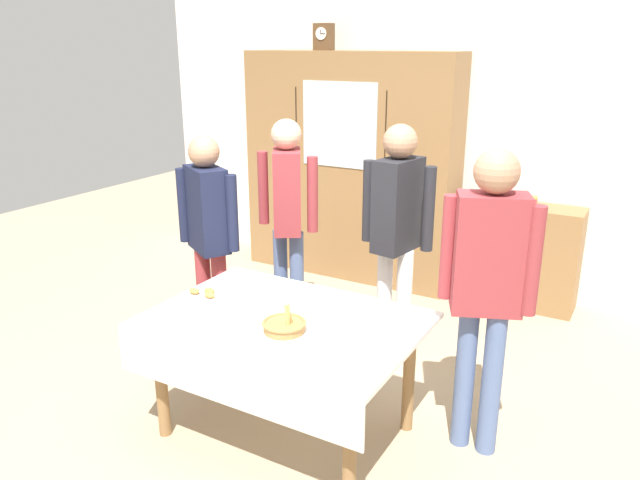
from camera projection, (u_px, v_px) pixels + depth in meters
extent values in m
plane|color=tan|center=(304.00, 414.00, 3.81)|extent=(12.00, 12.00, 0.00)
cube|color=silver|center=(452.00, 142.00, 5.58)|extent=(6.40, 0.10, 2.70)
cylinder|color=olive|center=(161.00, 381.00, 3.50)|extent=(0.07, 0.07, 0.71)
cylinder|color=olive|center=(350.00, 448.00, 2.93)|extent=(0.07, 0.07, 0.71)
cylinder|color=olive|center=(241.00, 330.00, 4.13)|extent=(0.07, 0.07, 0.71)
cylinder|color=olive|center=(409.00, 376.00, 3.56)|extent=(0.07, 0.07, 0.71)
cube|color=white|center=(285.00, 321.00, 3.42)|extent=(1.50, 1.04, 0.03)
cube|color=white|center=(228.00, 385.00, 3.03)|extent=(1.50, 0.01, 0.24)
cube|color=olive|center=(350.00, 167.00, 5.84)|extent=(2.09, 0.45, 2.15)
cube|color=silver|center=(339.00, 125.00, 5.52)|extent=(0.75, 0.01, 0.77)
cube|color=black|center=(297.00, 178.00, 5.91)|extent=(0.01, 0.01, 1.72)
cube|color=black|center=(384.00, 188.00, 5.47)|extent=(0.01, 0.01, 1.72)
cube|color=brown|center=(324.00, 37.00, 5.61)|extent=(0.18, 0.10, 0.24)
cylinder|color=white|center=(321.00, 33.00, 5.56)|extent=(0.11, 0.01, 0.11)
cube|color=black|center=(321.00, 32.00, 5.55)|extent=(0.00, 0.00, 0.04)
cube|color=black|center=(323.00, 33.00, 5.55)|extent=(0.05, 0.00, 0.00)
cube|color=olive|center=(522.00, 255.00, 5.29)|extent=(0.94, 0.35, 0.90)
cube|color=#99332D|center=(528.00, 203.00, 5.15)|extent=(0.17, 0.21, 0.04)
cube|color=#B29333|center=(528.00, 199.00, 5.14)|extent=(0.13, 0.18, 0.03)
cylinder|color=white|center=(295.00, 312.00, 3.49)|extent=(0.13, 0.13, 0.01)
cylinder|color=white|center=(295.00, 307.00, 3.48)|extent=(0.08, 0.08, 0.05)
torus|color=white|center=(300.00, 307.00, 3.46)|extent=(0.04, 0.01, 0.04)
cylinder|color=#47230F|center=(295.00, 303.00, 3.47)|extent=(0.06, 0.06, 0.01)
cylinder|color=white|center=(356.00, 330.00, 3.27)|extent=(0.13, 0.13, 0.01)
cylinder|color=white|center=(356.00, 324.00, 3.26)|extent=(0.08, 0.08, 0.05)
torus|color=white|center=(363.00, 325.00, 3.24)|extent=(0.04, 0.01, 0.04)
cylinder|color=#47230F|center=(356.00, 321.00, 3.25)|extent=(0.06, 0.06, 0.01)
cylinder|color=white|center=(306.00, 360.00, 2.95)|extent=(0.13, 0.13, 0.01)
cylinder|color=white|center=(306.00, 355.00, 2.94)|extent=(0.08, 0.08, 0.05)
torus|color=white|center=(313.00, 356.00, 2.92)|extent=(0.04, 0.01, 0.04)
cylinder|color=#47230F|center=(306.00, 351.00, 2.94)|extent=(0.06, 0.06, 0.01)
cylinder|color=white|center=(194.00, 318.00, 3.41)|extent=(0.13, 0.13, 0.01)
cylinder|color=white|center=(193.00, 313.00, 3.40)|extent=(0.08, 0.08, 0.05)
torus|color=white|center=(198.00, 314.00, 3.38)|extent=(0.04, 0.01, 0.04)
cylinder|color=#47230F|center=(193.00, 309.00, 3.39)|extent=(0.06, 0.06, 0.01)
cylinder|color=silver|center=(230.00, 328.00, 3.29)|extent=(0.13, 0.13, 0.01)
cylinder|color=silver|center=(230.00, 323.00, 3.28)|extent=(0.08, 0.08, 0.05)
torus|color=silver|center=(235.00, 324.00, 3.26)|extent=(0.04, 0.01, 0.04)
cylinder|color=#47230F|center=(230.00, 319.00, 3.27)|extent=(0.06, 0.06, 0.01)
cylinder|color=#9E7542|center=(284.00, 327.00, 3.25)|extent=(0.22, 0.22, 0.05)
torus|color=#9E7542|center=(284.00, 323.00, 3.24)|extent=(0.24, 0.24, 0.02)
cylinder|color=tan|center=(287.00, 316.00, 3.20)|extent=(0.04, 0.03, 0.12)
cylinder|color=tan|center=(289.00, 315.00, 3.21)|extent=(0.03, 0.03, 0.12)
cylinder|color=tan|center=(290.00, 314.00, 3.23)|extent=(0.03, 0.04, 0.12)
cylinder|color=white|center=(201.00, 297.00, 3.68)|extent=(0.28, 0.28, 0.01)
ellipsoid|color=#BC7F3D|center=(210.00, 295.00, 3.65)|extent=(0.07, 0.05, 0.04)
ellipsoid|color=#BC7F3D|center=(209.00, 291.00, 3.72)|extent=(0.07, 0.05, 0.04)
ellipsoid|color=#BC7F3D|center=(194.00, 291.00, 3.71)|extent=(0.07, 0.05, 0.04)
cube|color=silver|center=(353.00, 311.00, 3.50)|extent=(0.10, 0.01, 0.00)
ellipsoid|color=silver|center=(361.00, 313.00, 3.47)|extent=(0.03, 0.02, 0.01)
cube|color=silver|center=(304.00, 299.00, 3.66)|extent=(0.10, 0.01, 0.00)
ellipsoid|color=silver|center=(312.00, 301.00, 3.64)|extent=(0.03, 0.02, 0.01)
cube|color=silver|center=(381.00, 345.00, 3.11)|extent=(0.10, 0.01, 0.00)
ellipsoid|color=silver|center=(391.00, 347.00, 3.08)|extent=(0.03, 0.02, 0.01)
cylinder|color=silver|center=(384.00, 303.00, 4.38)|extent=(0.11, 0.11, 0.85)
cylinder|color=silver|center=(403.00, 307.00, 4.31)|extent=(0.11, 0.11, 0.85)
cube|color=#232328|center=(398.00, 205.00, 4.12)|extent=(0.26, 0.39, 0.64)
sphere|color=tan|center=(400.00, 141.00, 3.99)|extent=(0.23, 0.23, 0.23)
cylinder|color=#232328|center=(368.00, 201.00, 4.22)|extent=(0.08, 0.08, 0.57)
cylinder|color=#232328|center=(429.00, 209.00, 4.02)|extent=(0.08, 0.08, 0.57)
cylinder|color=slate|center=(465.00, 377.00, 3.41)|extent=(0.11, 0.11, 0.85)
cylinder|color=slate|center=(491.00, 384.00, 3.34)|extent=(0.11, 0.11, 0.85)
cube|color=#933338|center=(489.00, 254.00, 3.15)|extent=(0.41, 0.32, 0.64)
sphere|color=tan|center=(497.00, 171.00, 3.01)|extent=(0.23, 0.23, 0.23)
cylinder|color=#933338|center=(448.00, 247.00, 3.25)|extent=(0.08, 0.08, 0.57)
cylinder|color=#933338|center=(533.00, 261.00, 3.04)|extent=(0.08, 0.08, 0.57)
cylinder|color=#933338|center=(205.00, 299.00, 4.52)|extent=(0.11, 0.11, 0.80)
cylinder|color=#933338|center=(221.00, 303.00, 4.45)|extent=(0.11, 0.11, 0.80)
cube|color=#191E38|center=(207.00, 209.00, 4.27)|extent=(0.41, 0.35, 0.60)
sphere|color=tan|center=(204.00, 152.00, 4.15)|extent=(0.22, 0.22, 0.22)
cylinder|color=#191E38|center=(183.00, 205.00, 4.38)|extent=(0.08, 0.08, 0.54)
cylinder|color=#191E38|center=(232.00, 213.00, 4.17)|extent=(0.08, 0.08, 0.54)
cylinder|color=slate|center=(281.00, 280.00, 4.84)|extent=(0.11, 0.11, 0.84)
cylinder|color=slate|center=(297.00, 283.00, 4.76)|extent=(0.11, 0.11, 0.84)
cube|color=#933338|center=(287.00, 191.00, 4.57)|extent=(0.36, 0.41, 0.63)
sphere|color=#DBB293|center=(286.00, 134.00, 4.44)|extent=(0.23, 0.23, 0.23)
cylinder|color=#933338|center=(263.00, 188.00, 4.68)|extent=(0.08, 0.08, 0.56)
cylinder|color=#933338|center=(312.00, 195.00, 4.47)|extent=(0.08, 0.08, 0.56)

